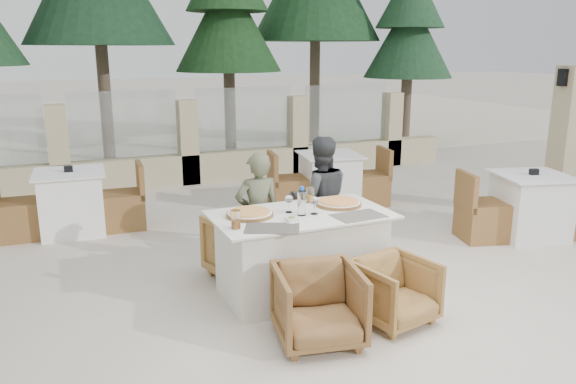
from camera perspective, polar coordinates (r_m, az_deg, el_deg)
name	(u,v)px	position (r m, az deg, el deg)	size (l,w,h in m)	color
ground	(314,293)	(5.32, 2.65, -10.19)	(80.00, 80.00, 0.00)	beige
sand_patch	(119,121)	(18.60, -16.75, 6.95)	(30.00, 16.00, 0.01)	beige
perimeter_wall_far	(188,136)	(9.49, -10.15, 5.60)	(10.00, 0.34, 1.60)	#C6B68B
lantern_pillar	(565,142)	(8.38, 26.29, 4.58)	(0.34, 0.34, 2.00)	tan
pine_centre	(228,34)	(12.10, -6.12, 15.66)	(2.20, 2.20, 5.00)	#1C421C
pine_far_right	(409,47)	(13.26, 12.16, 14.22)	(1.98, 1.98, 4.50)	#204829
dining_table	(301,254)	(5.17, 1.33, -6.30)	(1.60, 0.90, 0.77)	silver
placemat_near_left	(272,228)	(4.64, -1.62, -3.70)	(0.45, 0.30, 0.00)	#4F4A44
placemat_near_right	(359,216)	(5.01, 7.19, -2.41)	(0.45, 0.30, 0.00)	#625E54
pizza_left	(250,213)	(4.98, -3.90, -2.16)	(0.42, 0.42, 0.05)	#C9611B
pizza_right	(339,202)	(5.33, 5.16, -1.06)	(0.43, 0.43, 0.06)	orange
water_bottle	(302,201)	(4.96, 1.40, -0.92)	(0.08, 0.08, 0.26)	silver
wine_glass_centre	(289,203)	(5.06, 0.10, -1.09)	(0.08, 0.08, 0.18)	white
wine_glass_near	(314,204)	(5.01, 2.69, -1.25)	(0.08, 0.08, 0.18)	silver
beer_glass_left	(236,219)	(4.63, -5.32, -2.79)	(0.08, 0.08, 0.15)	#C7721C
beer_glass_right	(310,195)	(5.40, 2.29, -0.29)	(0.07, 0.07, 0.15)	gold
olive_dish	(292,219)	(4.81, 0.39, -2.77)	(0.11, 0.11, 0.04)	silver
armchair_far_left	(248,246)	(5.56, -4.11, -5.51)	(0.69, 0.71, 0.65)	olive
armchair_far_right	(319,231)	(6.17, 3.21, -3.99)	(0.57, 0.59, 0.54)	brown
armchair_near_left	(319,306)	(4.39, 3.12, -11.44)	(0.64, 0.66, 0.60)	brown
armchair_near_right	(395,291)	(4.78, 10.81, -9.86)	(0.57, 0.59, 0.54)	olive
diner_left	(258,215)	(5.51, -3.09, -2.37)	(0.46, 0.30, 1.25)	#565A41
diner_right	(320,200)	(5.89, 3.27, -0.80)	(0.65, 0.51, 1.34)	#393C3E
bg_table_a	(72,202)	(7.35, -21.11, -1.00)	(1.64, 0.82, 0.77)	white
bg_table_b	(329,180)	(8.02, 4.23, 1.17)	(1.64, 0.82, 0.77)	white
bg_table_c	(530,206)	(7.30, 23.39, -1.32)	(1.64, 0.82, 0.77)	silver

